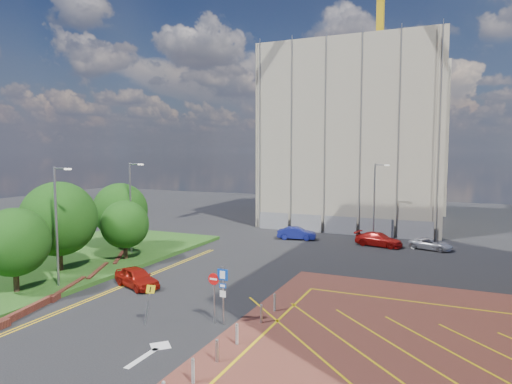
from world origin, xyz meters
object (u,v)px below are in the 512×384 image
Objects in this scene: tree_c at (125,224)px; sign_cluster at (220,289)px; lamp_back at (375,199)px; warning_sign at (149,299)px; tree_a at (14,242)px; car_red_left at (137,277)px; car_red_back at (379,239)px; tree_b at (59,219)px; tree_d at (120,210)px; car_silver_back at (431,244)px; lamp_left_near at (57,221)px; car_blue_back at (297,233)px; lamp_left_far at (131,204)px.

tree_c reaches higher than sign_cluster.
lamp_back is 29.71m from warning_sign.
tree_c is at bearing -134.32° from lamp_back.
tree_a reaches higher than car_red_left.
tree_c is at bearing 140.48° from car_red_back.
tree_a is at bearing -176.06° from sign_cluster.
tree_b is 1.38× the size of tree_c.
tree_b is at bearing -82.87° from tree_d.
tree_d is at bearing 130.37° from car_silver_back.
tree_b is at bearing 106.70° from tree_a.
car_blue_back is (8.96, 23.10, -4.00)m from lamp_left_near.
tree_b is 1.73× the size of car_silver_back.
lamp_left_far reaches higher than tree_d.
lamp_back is (19.58, 23.00, 0.12)m from tree_b.
tree_a is 0.89× the size of tree_d.
tree_b reaches higher than tree_d.
car_blue_back is at bearing 50.08° from lamp_left_far.
tree_b is 4.32m from lamp_left_near.
lamp_back reaches higher than warning_sign.
lamp_left_near is (1.08, -8.00, 1.47)m from tree_c.
lamp_left_far is (-0.42, 12.00, 1.16)m from tree_a.
lamp_left_near reaches higher than car_blue_back.
warning_sign is at bearing -104.00° from lamp_back.
tree_b is at bearing -98.77° from lamp_left_far.
lamp_left_far is at bearing 130.18° from car_blue_back.
sign_cluster is at bearing -90.73° from car_red_left.
lamp_left_near is at bearing -69.65° from tree_d.
lamp_left_near reaches higher than car_silver_back.
tree_a reaches higher than car_red_back.
tree_a is 12.06m from lamp_left_far.
car_silver_back is at bearing 29.11° from lamp_left_far.
lamp_left_near is (3.08, -3.00, 0.42)m from tree_b.
tree_d is 29.25m from car_silver_back.
sign_cluster is 0.80× the size of car_red_left.
tree_b is at bearing -111.80° from tree_c.
warning_sign is at bearing -16.04° from lamp_left_near.
lamp_back is at bearing 45.68° from tree_c.
lamp_back reaches higher than tree_c.
sign_cluster is at bearing 173.85° from car_silver_back.
sign_cluster is 9.23m from car_red_left.
car_red_back is at bearing -9.85° from car_red_left.
lamp_left_far reaches higher than car_red_back.
tree_c is (0.50, 10.00, -0.31)m from tree_a.
lamp_left_far is at bearing 114.71° from tree_c.
tree_b is 8.07m from tree_d.
lamp_left_far reaches higher than lamp_back.
car_silver_back is (23.26, 15.46, -2.65)m from tree_c.
car_red_back is (8.06, 25.79, -0.76)m from warning_sign.
warning_sign is 0.56× the size of car_blue_back.
tree_b is 1.11× the size of tree_d.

